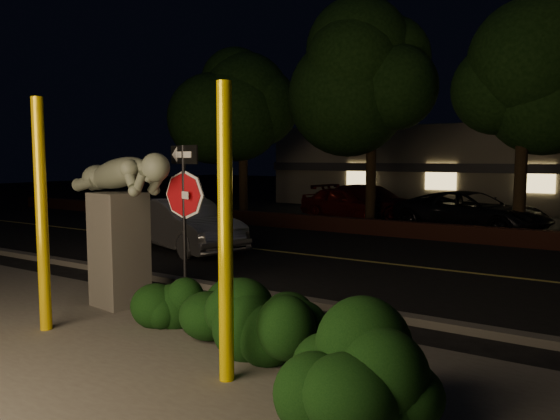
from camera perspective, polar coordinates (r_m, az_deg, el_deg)
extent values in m
plane|color=black|center=(15.97, 13.05, -3.54)|extent=(90.00, 90.00, 0.00)
cube|color=#4C4944|center=(7.01, -20.50, -15.46)|extent=(14.00, 6.00, 0.02)
cube|color=black|center=(13.22, 8.62, -5.31)|extent=(80.00, 8.00, 0.01)
cube|color=gold|center=(13.22, 8.62, -5.25)|extent=(80.00, 0.12, 0.00)
cube|color=#4C4944|center=(9.70, -1.50, -8.90)|extent=(80.00, 0.25, 0.12)
cube|color=#492117|center=(17.15, 14.54, -2.11)|extent=(40.00, 0.35, 0.50)
cube|color=black|center=(22.63, 19.07, -1.04)|extent=(40.00, 12.00, 0.01)
cube|color=gray|center=(30.33, 22.82, 4.20)|extent=(22.00, 10.00, 4.00)
cube|color=#333338|center=(25.32, 20.79, 4.09)|extent=(22.00, 0.20, 0.40)
cube|color=#FFD87F|center=(27.27, 8.34, 3.63)|extent=(1.40, 0.08, 1.20)
cube|color=#FFD87F|center=(25.87, 16.44, 3.36)|extent=(1.40, 0.08, 1.20)
cube|color=#FFD87F|center=(25.04, 25.26, 3.00)|extent=(1.40, 0.08, 1.20)
cylinder|color=black|center=(22.28, -3.86, 3.97)|extent=(0.36, 0.36, 3.75)
ellipsoid|color=black|center=(22.45, -3.92, 12.90)|extent=(4.60, 4.60, 4.14)
cylinder|color=black|center=(19.67, 9.49, 4.43)|extent=(0.36, 0.36, 4.25)
ellipsoid|color=black|center=(20.00, 9.67, 15.81)|extent=(5.20, 5.20, 4.68)
cylinder|color=black|center=(17.88, 23.85, 3.53)|extent=(0.36, 0.36, 4.00)
ellipsoid|color=black|center=(18.16, 24.32, 15.21)|extent=(4.80, 4.80, 4.32)
cylinder|color=#E6B808|center=(8.36, -23.64, -0.58)|extent=(0.17, 0.17, 3.31)
cylinder|color=#F4D300|center=(5.93, -5.72, -2.61)|extent=(0.16, 0.16, 3.28)
cylinder|color=black|center=(8.60, -9.94, -2.22)|extent=(0.06, 0.06, 2.66)
cube|color=white|center=(8.54, -10.00, 1.57)|extent=(0.38, 0.17, 0.11)
cube|color=black|center=(8.52, -10.07, 5.72)|extent=(0.85, 0.36, 0.29)
cube|color=white|center=(8.52, -10.07, 5.72)|extent=(0.54, 0.23, 0.11)
cube|color=#4C4944|center=(9.45, -16.44, -3.99)|extent=(0.83, 0.83, 1.90)
sphere|color=slate|center=(8.48, -12.88, 4.36)|extent=(0.44, 0.44, 0.44)
ellipsoid|color=black|center=(7.97, -9.11, -9.05)|extent=(1.85, 0.88, 0.96)
ellipsoid|color=black|center=(6.83, -0.93, -10.52)|extent=(2.01, 1.50, 1.18)
ellipsoid|color=black|center=(5.22, 8.54, -16.12)|extent=(1.74, 1.23, 1.12)
imported|color=#BABABE|center=(14.74, -9.96, -1.51)|extent=(4.45, 2.72, 1.38)
imported|color=maroon|center=(21.88, 6.88, 0.73)|extent=(4.12, 2.39, 1.32)
imported|color=#3B0C0F|center=(21.89, 9.40, 0.78)|extent=(5.00, 2.63, 1.38)
imported|color=black|center=(18.82, 19.36, -0.25)|extent=(5.32, 3.34, 1.37)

